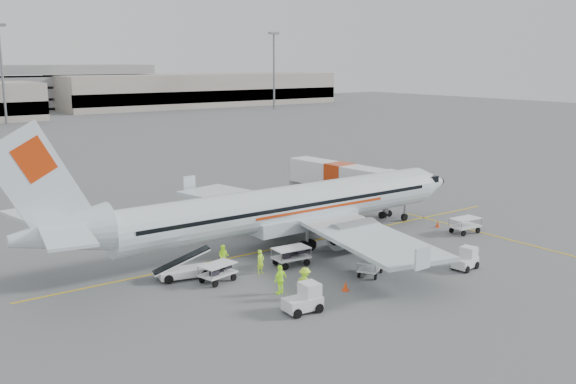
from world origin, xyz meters
name	(u,v)px	position (x,y,z in m)	size (l,w,h in m)	color
ground	(303,243)	(0.00, 0.00, 0.00)	(360.00, 360.00, 0.00)	#56595B
stripe_lead	(303,243)	(0.00, 0.00, 0.01)	(44.00, 0.20, 0.01)	yellow
stripe_cross	(497,237)	(14.00, -8.00, 0.01)	(0.20, 20.00, 0.01)	yellow
terminal_east	(200,90)	(70.00, 145.00, 5.00)	(90.00, 26.00, 10.00)	gray
parking_garage	(41,85)	(25.00, 160.00, 7.00)	(62.00, 24.00, 14.00)	slate
mast_center	(2,75)	(5.00, 118.00, 11.00)	(3.20, 1.20, 22.00)	slate
mast_east	(274,72)	(80.00, 118.00, 11.00)	(3.20, 1.20, 22.00)	slate
aircraft	(289,179)	(-1.12, 0.31, 5.27)	(38.23, 29.96, 10.54)	silver
jet_bridge	(340,185)	(10.78, 8.11, 2.16)	(3.09, 16.48, 4.33)	white
belt_loader	(184,260)	(-11.47, -2.00, 1.24)	(4.57, 1.72, 2.48)	white
tug_fore	(465,259)	(5.10, -11.80, 0.75)	(1.95, 1.12, 1.51)	white
tug_mid	(366,236)	(3.29, -3.73, 0.83)	(2.15, 1.23, 1.66)	white
tug_aft	(302,298)	(-8.73, -11.30, 0.84)	(2.17, 1.24, 1.68)	white
cart_loaded_a	(218,273)	(-10.05, -3.95, 0.62)	(2.37, 1.40, 1.24)	white
cart_loaded_b	(291,256)	(-4.14, -4.02, 0.66)	(2.53, 1.50, 1.32)	white
cart_empty_a	(370,267)	(-1.09, -8.87, 0.57)	(2.18, 1.29, 1.14)	white
cart_empty_b	(465,225)	(12.78, -5.67, 0.66)	(2.51, 1.49, 1.31)	white
cone_nose	(438,224)	(12.48, -3.01, 0.29)	(0.35, 0.35, 0.57)	#F84210
cone_port	(237,194)	(4.90, 17.75, 0.33)	(0.41, 0.41, 0.66)	#F84210
cone_stbd	(345,286)	(-4.40, -10.11, 0.32)	(0.40, 0.40, 0.65)	#F84210
crew_a	(260,262)	(-6.85, -4.18, 0.83)	(0.61, 0.40, 1.66)	#B6F624
crew_b	(224,256)	(-8.17, -1.50, 0.80)	(0.77, 0.60, 1.59)	#B6F624
crew_c	(305,283)	(-7.24, -9.61, 0.96)	(1.24, 0.71, 1.93)	#B6F624
crew_d	(280,279)	(-8.01, -8.11, 0.93)	(1.09, 0.45, 1.85)	#B6F624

